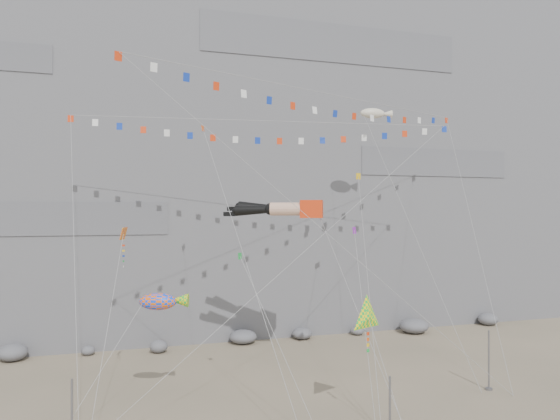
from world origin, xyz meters
name	(u,v)px	position (x,y,z in m)	size (l,w,h in m)	color
ground	(305,403)	(0.00, 0.00, 0.00)	(120.00, 120.00, 0.00)	gray
cliff	(214,110)	(0.00, 32.00, 25.00)	(80.00, 28.00, 50.00)	slate
talus_boulders	(243,337)	(0.00, 17.00, 0.60)	(60.00, 3.00, 1.20)	slate
anchor_pole_center	(390,420)	(1.10, -9.35, 2.18)	(0.12, 0.12, 4.35)	slate
anchor_pole_right	(489,360)	(13.33, -1.49, 2.11)	(0.12, 0.12, 4.22)	slate
legs_kite	(285,209)	(0.53, 5.84, 12.81)	(7.66, 17.32, 18.74)	red
flag_banner_upper	(268,121)	(0.46, 9.99, 20.20)	(31.30, 15.84, 28.21)	red
flag_banner_lower	(325,93)	(3.71, 5.41, 21.80)	(31.08, 15.27, 25.57)	red
harlequin_kite	(123,234)	(-11.37, 4.54, 11.10)	(3.07, 10.56, 14.84)	red
fish_windsock	(158,302)	(-9.35, 1.72, 6.88)	(7.90, 6.29, 10.43)	#EA590B
delta_kite	(368,317)	(2.31, -4.61, 6.38)	(2.61, 4.65, 8.21)	yellow
blimp_windsock	(373,114)	(10.61, 10.86, 21.50)	(3.63, 13.74, 25.17)	beige
small_kite_a	(205,136)	(-5.42, 6.70, 18.24)	(3.60, 14.93, 23.90)	#DA4912
small_kite_b	(355,233)	(5.55, 4.06, 11.02)	(4.12, 10.79, 15.42)	purple
small_kite_c	(242,260)	(-3.90, 1.56, 9.43)	(3.15, 8.93, 12.99)	green
small_kite_d	(359,179)	(7.92, 8.23, 15.35)	(6.19, 15.08, 21.96)	gold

